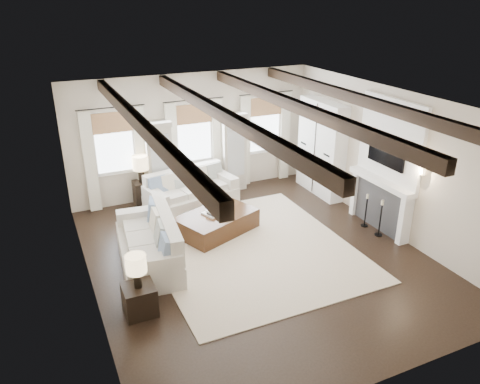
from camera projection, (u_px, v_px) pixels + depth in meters
name	position (u px, v px, depth m)	size (l,w,h in m)	color
ground	(256.00, 256.00, 9.67)	(7.50, 7.50, 0.00)	black
room_shell	(271.00, 152.00, 9.96)	(6.54, 7.54, 3.22)	beige
area_rug	(251.00, 249.00, 9.94)	(4.03, 4.64, 0.02)	beige
sofa_back	(190.00, 193.00, 11.74)	(2.40, 1.43, 0.96)	beige
sofa_left	(152.00, 245.00, 9.30)	(1.31, 2.45, 1.00)	beige
ottoman	(216.00, 223.00, 10.58)	(1.73, 1.08, 0.45)	black
tray	(214.00, 212.00, 10.51)	(0.50, 0.38, 0.04)	white
book_lower	(214.00, 213.00, 10.39)	(0.26, 0.20, 0.04)	#262628
book_upper	(212.00, 211.00, 10.41)	(0.22, 0.17, 0.03)	beige
side_table_front	(140.00, 300.00, 7.88)	(0.53, 0.53, 0.53)	black
lamp_front	(136.00, 266.00, 7.62)	(0.35, 0.35, 0.59)	black
side_table_back	(143.00, 194.00, 11.82)	(0.44, 0.44, 0.66)	black
lamp_back	(140.00, 164.00, 11.51)	(0.40, 0.40, 0.68)	black
candlestick_near	(380.00, 221.00, 10.37)	(0.17, 0.17, 0.86)	black
candlestick_far	(366.00, 213.00, 10.80)	(0.16, 0.16, 0.81)	black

